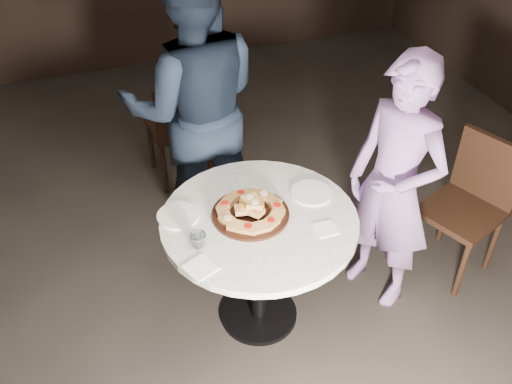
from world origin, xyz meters
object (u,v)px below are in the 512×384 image
Objects in this scene: serving_board at (251,214)px; focaccia_pile at (251,209)px; water_glass at (198,240)px; chair_right at (472,198)px; diner_navy at (194,107)px; diner_teal at (394,187)px; chair_far at (180,124)px; table at (259,238)px.

focaccia_pile is (0.00, -0.00, 0.04)m from serving_board.
water_glass is 1.72m from chair_right.
serving_board is 0.21× the size of diner_navy.
diner_navy is 1.21× the size of diner_teal.
focaccia_pile is at bearing -112.62° from chair_right.
chair_far reaches higher than water_glass.
serving_board is at bearing -117.06° from diner_teal.
focaccia_pile is 0.23× the size of diner_teal.
chair_right is at bearing 3.72° from water_glass.
chair_right reaches higher than table.
serving_board is at bearing -112.64° from chair_right.
chair_far is (-0.08, 1.42, -0.11)m from table.
focaccia_pile reaches higher than table.
diner_teal reaches higher than focaccia_pile.
chair_far is 1.69m from diner_teal.
table is at bearing 107.08° from diner_navy.
chair_right is (1.70, 0.11, -0.28)m from water_glass.
diner_teal is (0.80, -0.05, 0.00)m from serving_board.
focaccia_pile is 0.88m from diner_navy.
diner_teal reaches higher than water_glass.
chair_far is 0.57× the size of diner_teal.
table is 2.98× the size of serving_board.
water_glass is 0.09× the size of chair_far.
chair_right is 0.57× the size of diner_teal.
serving_board is at bearing 22.78° from water_glass.
chair_right reaches higher than chair_far.
serving_board is 0.88m from diner_navy.
focaccia_pile is at bearing 87.39° from chair_far.
water_glass is at bearing -157.35° from focaccia_pile.
diner_navy is (-0.05, 0.87, 0.16)m from serving_board.
table is 0.96m from diner_navy.
chair_right reaches higher than water_glass.
chair_right reaches higher than serving_board.
chair_right is at bearing 69.96° from diner_teal.
focaccia_pile is 4.54× the size of water_glass.
diner_teal reaches higher than table.
chair_far is 2.01m from chair_right.
chair_right is (1.36, 0.02, -0.11)m from table.
focaccia_pile is at bearing 22.65° from water_glass.
chair_far is at bearing 93.30° from table.
chair_far is at bearing 80.33° from water_glass.
chair_right is (1.39, -0.02, -0.26)m from serving_board.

